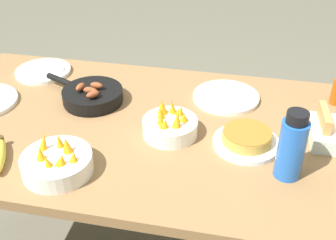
{
  "coord_description": "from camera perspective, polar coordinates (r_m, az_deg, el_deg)",
  "views": [
    {
      "loc": [
        0.24,
        -1.15,
        1.55
      ],
      "look_at": [
        0.0,
        0.0,
        0.77
      ],
      "focal_mm": 45.0,
      "sensor_mm": 36.0,
      "label": 1
    }
  ],
  "objects": [
    {
      "name": "empty_plate_mid_edge",
      "position": [
        1.85,
        -16.55,
        6.35
      ],
      "size": [
        0.23,
        0.23,
        0.02
      ],
      "color": "white",
      "rests_on": "dining_table"
    },
    {
      "name": "frittata_plate_center",
      "position": [
        1.36,
        10.59,
        -2.6
      ],
      "size": [
        0.21,
        0.21,
        0.05
      ],
      "color": "white",
      "rests_on": "dining_table"
    },
    {
      "name": "dining_table",
      "position": [
        1.49,
        -0.0,
        -4.01
      ],
      "size": [
        1.74,
        0.87,
        0.74
      ],
      "color": "olive",
      "rests_on": "ground_plane"
    },
    {
      "name": "fruit_bowl_citrus",
      "position": [
        1.27,
        -14.78,
        -5.59
      ],
      "size": [
        0.21,
        0.21,
        0.11
      ],
      "color": "white",
      "rests_on": "dining_table"
    },
    {
      "name": "skillet",
      "position": [
        1.58,
        -10.29,
        3.34
      ],
      "size": [
        0.34,
        0.22,
        0.09
      ],
      "rotation": [
        0.0,
        0.0,
        2.72
      ],
      "color": "black",
      "rests_on": "dining_table"
    },
    {
      "name": "empty_plate_near_front",
      "position": [
        1.6,
        7.85,
        3.11
      ],
      "size": [
        0.25,
        0.25,
        0.02
      ],
      "color": "white",
      "rests_on": "dining_table"
    },
    {
      "name": "water_bottle",
      "position": [
        1.22,
        16.4,
        -3.49
      ],
      "size": [
        0.08,
        0.08,
        0.21
      ],
      "color": "blue",
      "rests_on": "dining_table"
    },
    {
      "name": "fruit_bowl_mango",
      "position": [
        1.38,
        0.28,
        -0.68
      ],
      "size": [
        0.18,
        0.18,
        0.11
      ],
      "color": "white",
      "rests_on": "dining_table"
    }
  ]
}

